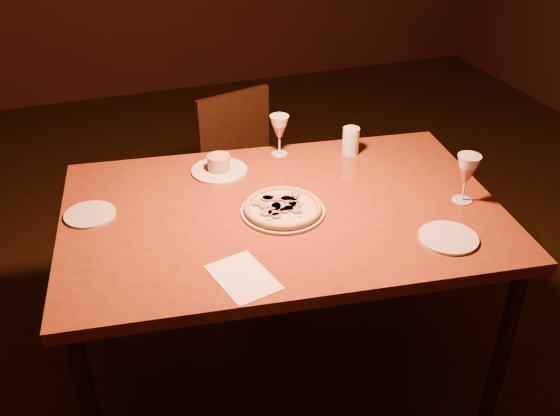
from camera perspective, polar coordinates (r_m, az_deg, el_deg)
name	(u,v)px	position (r m, az deg, el deg)	size (l,w,h in m)	color
floor	(302,370)	(2.80, 2.04, -14.62)	(7.00, 7.00, 0.00)	black
dining_table	(282,225)	(2.29, 0.22, -1.60)	(1.68, 1.20, 0.84)	brown
chair_far	(247,168)	(3.27, -2.99, 3.68)	(0.51, 0.51, 0.86)	black
pizza_plate	(283,208)	(2.22, 0.27, -0.01)	(0.30, 0.30, 0.03)	silver
ramekin_saucer	(219,167)	(2.49, -5.58, 3.78)	(0.22, 0.22, 0.07)	silver
wine_glass_far	(279,135)	(2.59, -0.06, 6.65)	(0.08, 0.08, 0.17)	#A65C45
wine_glass_right	(466,179)	(2.35, 16.62, 2.59)	(0.08, 0.08, 0.19)	#A65C45
water_tumbler	(351,141)	(2.62, 6.49, 6.11)	(0.07, 0.07, 0.12)	silver
side_plate_left	(90,214)	(2.31, -16.99, -0.57)	(0.18, 0.18, 0.01)	silver
side_plate_near	(448,238)	(2.16, 15.14, -2.65)	(0.20, 0.20, 0.01)	silver
menu_card	(243,277)	(1.92, -3.38, -6.33)	(0.16, 0.23, 0.00)	white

